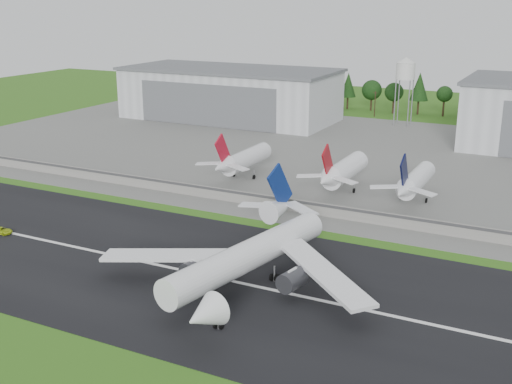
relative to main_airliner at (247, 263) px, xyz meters
The scene contains 14 objects.
ground 14.57m from the main_airliner, 135.77° to the right, with size 600.00×600.00×0.00m, color #396B19.
runway 10.97m from the main_airliner, behind, with size 320.00×60.00×0.10m, color black.
runway_centerline 10.94m from the main_airliner, behind, with size 220.00×1.00×0.02m, color white.
apron 110.97m from the main_airliner, 95.09° to the left, with size 320.00×150.00×0.10m, color slate.
blast_fence 46.57m from the main_airliner, 102.22° to the left, with size 240.00×0.61×3.50m.
hangar_west 179.58m from the main_airliner, 120.04° to the left, with size 97.00×44.00×23.20m.
water_tower 177.15m from the main_airliner, 94.83° to the left, with size 8.40×8.40×29.40m.
utility_poles 190.74m from the main_airliner, 92.96° to the left, with size 230.00×3.00×12.00m, color black, non-canonical shape.
treeline 205.72m from the main_airliner, 92.74° to the left, with size 320.00×16.00×22.00m, color black, non-canonical shape.
main_airliner is the anchor object (origin of this frame).
ground_vehicle 65.45m from the main_airliner, behind, with size 2.51×5.45×1.51m, color #B1C917.
parked_jet_red_a 76.45m from the main_airliner, 118.81° to the left, with size 7.36×31.29×16.59m.
parked_jet_red_b 67.19m from the main_airliner, 94.04° to the left, with size 7.36×31.29×16.83m.
parked_jet_navy 68.81m from the main_airliner, 76.68° to the left, with size 7.36×31.29×16.44m.
Camera 1 is at (62.48, -91.33, 53.75)m, focal length 45.00 mm.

